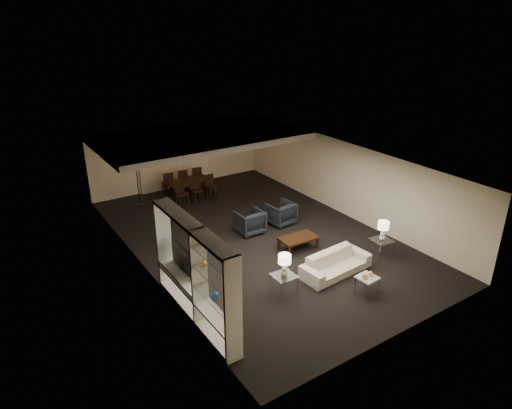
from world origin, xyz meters
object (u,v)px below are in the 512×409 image
object	(u,v)px
side_table_right	(381,248)
pendant_light	(209,149)
television	(179,259)
dining_table	(189,188)
chair_nr	(212,187)
table_lamp_left	(284,265)
marble_table	(366,285)
side_table_left	(284,284)
chair_fr	(196,177)
vase_blue	(214,293)
chair_nm	(197,190)
floor_speaker	(204,255)
armchair_right	(281,213)
armchair_left	(249,222)
floor_lamp	(138,182)
sofa	(336,264)
table_lamp_right	(383,231)
chair_fl	(167,183)
coffee_table	(298,243)
vase_amber	(203,263)
chair_nl	(182,193)

from	to	relation	value
side_table_right	pendant_light	bearing A→B (deg)	107.50
television	dining_table	size ratio (longest dim) A/B	0.71
side_table_right	chair_nr	world-z (taller)	chair_nr
table_lamp_left	marble_table	size ratio (longest dim) A/B	1.24
side_table_left	chair_fr	distance (m)	7.99
vase_blue	chair_nm	xyz separation A→B (m)	(3.13, 7.15, -0.72)
floor_speaker	side_table_right	bearing A→B (deg)	-20.54
armchair_right	table_lamp_left	xyz separation A→B (m)	(-2.30, -3.30, 0.42)
armchair_left	floor_lamp	distance (m)	4.59
vase_blue	sofa	bearing A→B (deg)	8.70
table_lamp_left	floor_speaker	size ratio (longest dim) A/B	0.52
armchair_right	television	world-z (taller)	television
armchair_left	marble_table	bearing A→B (deg)	98.04
pendant_light	chair_nm	xyz separation A→B (m)	(-0.48, 0.15, -1.49)
table_lamp_right	chair_fl	world-z (taller)	table_lamp_right
coffee_table	sofa	bearing A→B (deg)	-90.00
chair_nm	floor_speaker	bearing A→B (deg)	-109.47
pendant_light	floor_lamp	bearing A→B (deg)	158.18
armchair_left	table_lamp_right	xyz separation A→B (m)	(2.30, -3.30, 0.42)
side_table_left	vase_amber	world-z (taller)	vase_amber
vase_blue	chair_nr	xyz separation A→B (m)	(3.73, 7.15, -0.72)
sofa	vase_blue	size ratio (longest dim) A/B	10.58
marble_table	floor_lamp	bearing A→B (deg)	107.70
chair_nl	coffee_table	bearing A→B (deg)	-77.96
vase_amber	chair_nl	size ratio (longest dim) A/B	0.20
vase_amber	coffee_table	bearing A→B (deg)	24.06
armchair_left	vase_blue	size ratio (longest dim) A/B	4.33
vase_blue	chair_nr	bearing A→B (deg)	62.43
armchair_left	floor_speaker	xyz separation A→B (m)	(-2.29, -1.41, 0.18)
armchair_right	television	xyz separation A→B (m)	(-4.50, -2.10, 0.72)
dining_table	pendant_light	bearing A→B (deg)	-65.40
sofa	chair_fl	world-z (taller)	chair_fl
floor_lamp	chair_nl	bearing A→B (deg)	-31.71
armchair_right	chair_fl	xyz separation A→B (m)	(-2.00, 4.55, 0.06)
coffee_table	table_lamp_right	xyz separation A→B (m)	(1.70, -1.60, 0.60)
dining_table	chair_nm	size ratio (longest dim) A/B	1.92
coffee_table	table_lamp_right	world-z (taller)	table_lamp_right
chair_nl	chair_fr	xyz separation A→B (m)	(1.20, 1.30, 0.00)
sofa	coffee_table	xyz separation A→B (m)	(-0.00, 1.60, -0.10)
armchair_right	dining_table	size ratio (longest dim) A/B	0.49
armchair_left	chair_fl	bearing A→B (deg)	-79.81
side_table_right	vase_amber	xyz separation A→B (m)	(-5.63, -0.15, 1.39)
vase_blue	floor_lamp	bearing A→B (deg)	81.21
floor_lamp	dining_table	bearing A→B (deg)	-4.65
chair_nr	chair_fl	bearing A→B (deg)	128.62
television	marble_table	bearing A→B (deg)	-120.54
armchair_left	chair_nr	world-z (taller)	chair_nr
armchair_right	television	size ratio (longest dim) A/B	0.70
armchair_left	television	distance (m)	3.97
coffee_table	chair_nr	size ratio (longest dim) A/B	1.27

